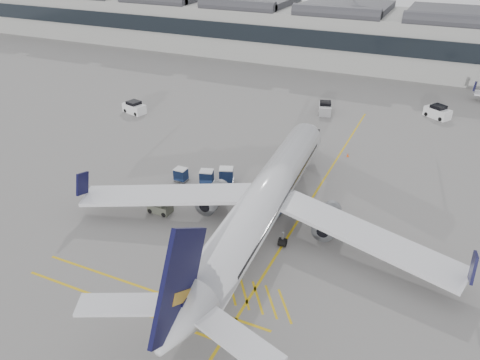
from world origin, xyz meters
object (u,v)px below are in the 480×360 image
at_px(ramp_agent_a, 248,194).
at_px(pushback_tug, 160,207).
at_px(airliner_main, 263,202).
at_px(baggage_cart_a, 273,208).
at_px(ramp_agent_b, 261,217).
at_px(belt_loader, 283,199).

xyz_separation_m(ramp_agent_a, pushback_tug, (-7.66, -6.08, -0.32)).
distance_m(airliner_main, pushback_tug, 11.69).
relative_size(airliner_main, baggage_cart_a, 24.94).
relative_size(ramp_agent_b, pushback_tug, 0.80).
bearing_deg(baggage_cart_a, ramp_agent_a, 162.68).
bearing_deg(ramp_agent_b, ramp_agent_a, -87.72).
xyz_separation_m(airliner_main, ramp_agent_b, (-0.50, 0.65, -2.31)).
bearing_deg(ramp_agent_a, airliner_main, -81.60).
distance_m(baggage_cart_a, ramp_agent_b, 2.29).
distance_m(airliner_main, baggage_cart_a, 3.76).
relative_size(airliner_main, ramp_agent_b, 21.30).
bearing_deg(belt_loader, ramp_agent_a, -140.01).
bearing_deg(ramp_agent_b, baggage_cart_a, -139.18).
xyz_separation_m(baggage_cart_a, pushback_tug, (-11.28, -4.43, -0.26)).
bearing_deg(belt_loader, ramp_agent_b, -74.71).
bearing_deg(ramp_agent_a, ramp_agent_b, -81.43).
distance_m(ramp_agent_a, ramp_agent_b, 4.98).
xyz_separation_m(baggage_cart_a, ramp_agent_a, (-3.62, 1.65, 0.05)).
xyz_separation_m(ramp_agent_a, ramp_agent_b, (3.12, -3.88, 0.06)).
distance_m(airliner_main, ramp_agent_a, 6.26).
distance_m(belt_loader, baggage_cart_a, 2.89).
height_order(belt_loader, pushback_tug, belt_loader).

